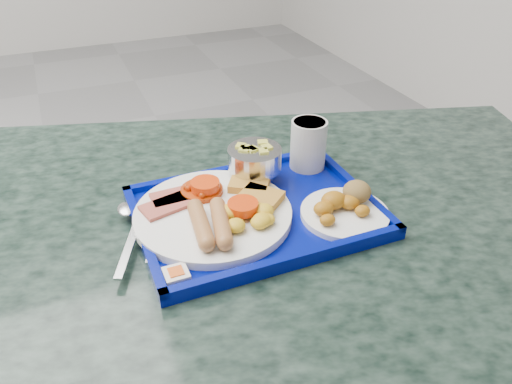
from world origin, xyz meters
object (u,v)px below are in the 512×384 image
juice_cup (308,143)px  bread_plate (345,207)px  main_plate (217,211)px  fruit_bowl (255,159)px  tray (256,213)px  table (272,295)px

juice_cup → bread_plate: bearing=-95.6°
bread_plate → main_plate: bearing=160.2°
main_plate → bread_plate: size_ratio=1.78×
main_plate → bread_plate: bread_plate is taller
main_plate → fruit_bowl: (0.11, 0.09, 0.03)m
main_plate → bread_plate: bearing=-19.8°
juice_cup → main_plate: bearing=-156.4°
bread_plate → juice_cup: (0.02, 0.18, 0.04)m
bread_plate → juice_cup: juice_cup is taller
tray → juice_cup: juice_cup is taller
table → fruit_bowl: 0.28m
table → fruit_bowl: fruit_bowl is taller
bread_plate → fruit_bowl: 0.20m
bread_plate → fruit_bowl: bearing=121.5°
juice_cup → table: bearing=-138.3°
tray → fruit_bowl: size_ratio=4.09×
main_plate → fruit_bowl: bearing=40.0°
tray → juice_cup: (0.16, 0.11, 0.06)m
bread_plate → tray: bearing=153.6°
fruit_bowl → main_plate: bearing=-140.0°
tray → bread_plate: size_ratio=2.73×
table → juice_cup: (0.12, 0.11, 0.27)m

